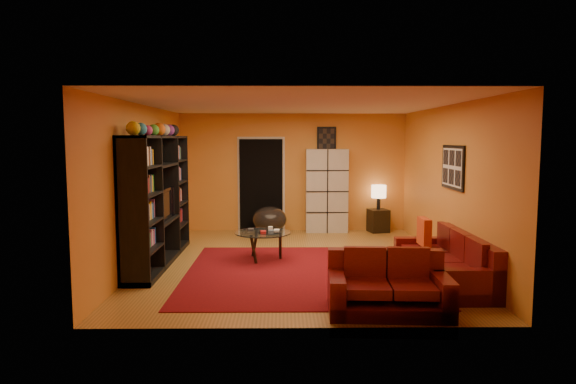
{
  "coord_description": "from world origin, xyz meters",
  "views": [
    {
      "loc": [
        -0.23,
        -8.4,
        2.06
      ],
      "look_at": [
        -0.14,
        0.1,
        1.17
      ],
      "focal_mm": 32.0,
      "sensor_mm": 36.0,
      "label": 1
    }
  ],
  "objects_px": {
    "entertainment_unit": "(158,200)",
    "sofa": "(448,263)",
    "storage_cabinet": "(327,191)",
    "table_lamp": "(379,192)",
    "bowl_chair": "(270,220)",
    "tv": "(162,204)",
    "loveseat": "(388,287)",
    "side_table": "(378,221)",
    "coffee_table": "(263,235)"
  },
  "relations": [
    {
      "from": "coffee_table",
      "to": "side_table",
      "type": "bearing_deg",
      "value": 46.93
    },
    {
      "from": "entertainment_unit",
      "to": "table_lamp",
      "type": "relative_size",
      "value": 5.58
    },
    {
      "from": "entertainment_unit",
      "to": "side_table",
      "type": "height_order",
      "value": "entertainment_unit"
    },
    {
      "from": "bowl_chair",
      "to": "table_lamp",
      "type": "xyz_separation_m",
      "value": [
        2.39,
        0.25,
        0.57
      ]
    },
    {
      "from": "loveseat",
      "to": "side_table",
      "type": "xyz_separation_m",
      "value": [
        0.85,
        5.17,
        -0.04
      ]
    },
    {
      "from": "sofa",
      "to": "entertainment_unit",
      "type": "bearing_deg",
      "value": 163.68
    },
    {
      "from": "entertainment_unit",
      "to": "coffee_table",
      "type": "distance_m",
      "value": 1.83
    },
    {
      "from": "storage_cabinet",
      "to": "table_lamp",
      "type": "xyz_separation_m",
      "value": [
        1.14,
        -0.05,
        -0.03
      ]
    },
    {
      "from": "coffee_table",
      "to": "side_table",
      "type": "xyz_separation_m",
      "value": [
        2.44,
        2.62,
        -0.18
      ]
    },
    {
      "from": "tv",
      "to": "coffee_table",
      "type": "bearing_deg",
      "value": -86.45
    },
    {
      "from": "table_lamp",
      "to": "side_table",
      "type": "bearing_deg",
      "value": 180.0
    },
    {
      "from": "entertainment_unit",
      "to": "bowl_chair",
      "type": "bearing_deg",
      "value": 54.69
    },
    {
      "from": "sofa",
      "to": "bowl_chair",
      "type": "bearing_deg",
      "value": 124.7
    },
    {
      "from": "side_table",
      "to": "entertainment_unit",
      "type": "bearing_deg",
      "value": -146.54
    },
    {
      "from": "coffee_table",
      "to": "table_lamp",
      "type": "height_order",
      "value": "table_lamp"
    },
    {
      "from": "bowl_chair",
      "to": "sofa",
      "type": "bearing_deg",
      "value": -54.89
    },
    {
      "from": "sofa",
      "to": "loveseat",
      "type": "height_order",
      "value": "same"
    },
    {
      "from": "tv",
      "to": "bowl_chair",
      "type": "xyz_separation_m",
      "value": [
        1.72,
        2.47,
        -0.66
      ]
    },
    {
      "from": "storage_cabinet",
      "to": "table_lamp",
      "type": "relative_size",
      "value": 3.39
    },
    {
      "from": "loveseat",
      "to": "coffee_table",
      "type": "height_order",
      "value": "loveseat"
    },
    {
      "from": "entertainment_unit",
      "to": "tv",
      "type": "height_order",
      "value": "entertainment_unit"
    },
    {
      "from": "bowl_chair",
      "to": "side_table",
      "type": "bearing_deg",
      "value": 5.97
    },
    {
      "from": "storage_cabinet",
      "to": "tv",
      "type": "bearing_deg",
      "value": -136.22
    },
    {
      "from": "tv",
      "to": "side_table",
      "type": "height_order",
      "value": "tv"
    },
    {
      "from": "tv",
      "to": "side_table",
      "type": "xyz_separation_m",
      "value": [
        4.11,
        2.72,
        -0.73
      ]
    },
    {
      "from": "loveseat",
      "to": "table_lamp",
      "type": "height_order",
      "value": "table_lamp"
    },
    {
      "from": "bowl_chair",
      "to": "coffee_table",
      "type": "bearing_deg",
      "value": -91.32
    },
    {
      "from": "sofa",
      "to": "table_lamp",
      "type": "height_order",
      "value": "table_lamp"
    },
    {
      "from": "storage_cabinet",
      "to": "bowl_chair",
      "type": "relative_size",
      "value": 2.49
    },
    {
      "from": "bowl_chair",
      "to": "storage_cabinet",
      "type": "bearing_deg",
      "value": 13.48
    },
    {
      "from": "coffee_table",
      "to": "bowl_chair",
      "type": "bearing_deg",
      "value": 88.68
    },
    {
      "from": "entertainment_unit",
      "to": "sofa",
      "type": "xyz_separation_m",
      "value": [
        4.41,
        -1.26,
        -0.77
      ]
    },
    {
      "from": "coffee_table",
      "to": "table_lamp",
      "type": "bearing_deg",
      "value": 46.93
    },
    {
      "from": "bowl_chair",
      "to": "tv",
      "type": "bearing_deg",
      "value": -124.87
    },
    {
      "from": "table_lamp",
      "to": "storage_cabinet",
      "type": "bearing_deg",
      "value": 177.49
    },
    {
      "from": "entertainment_unit",
      "to": "table_lamp",
      "type": "height_order",
      "value": "entertainment_unit"
    },
    {
      "from": "entertainment_unit",
      "to": "loveseat",
      "type": "bearing_deg",
      "value": -36.2
    },
    {
      "from": "coffee_table",
      "to": "bowl_chair",
      "type": "relative_size",
      "value": 1.29
    },
    {
      "from": "tv",
      "to": "loveseat",
      "type": "xyz_separation_m",
      "value": [
        3.26,
        -2.45,
        -0.69
      ]
    },
    {
      "from": "tv",
      "to": "sofa",
      "type": "relative_size",
      "value": 0.41
    },
    {
      "from": "entertainment_unit",
      "to": "side_table",
      "type": "xyz_separation_m",
      "value": [
        4.16,
        2.75,
        -0.8
      ]
    },
    {
      "from": "tv",
      "to": "side_table",
      "type": "relative_size",
      "value": 1.79
    },
    {
      "from": "coffee_table",
      "to": "storage_cabinet",
      "type": "bearing_deg",
      "value": 63.9
    },
    {
      "from": "sofa",
      "to": "storage_cabinet",
      "type": "bearing_deg",
      "value": 108.51
    },
    {
      "from": "storage_cabinet",
      "to": "sofa",
      "type": "bearing_deg",
      "value": -70.29
    },
    {
      "from": "storage_cabinet",
      "to": "bowl_chair",
      "type": "xyz_separation_m",
      "value": [
        -1.25,
        -0.3,
        -0.59
      ]
    },
    {
      "from": "tv",
      "to": "table_lamp",
      "type": "distance_m",
      "value": 4.93
    },
    {
      "from": "entertainment_unit",
      "to": "loveseat",
      "type": "distance_m",
      "value": 4.17
    },
    {
      "from": "bowl_chair",
      "to": "entertainment_unit",
      "type": "bearing_deg",
      "value": -125.31
    },
    {
      "from": "loveseat",
      "to": "coffee_table",
      "type": "relative_size",
      "value": 1.54
    }
  ]
}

